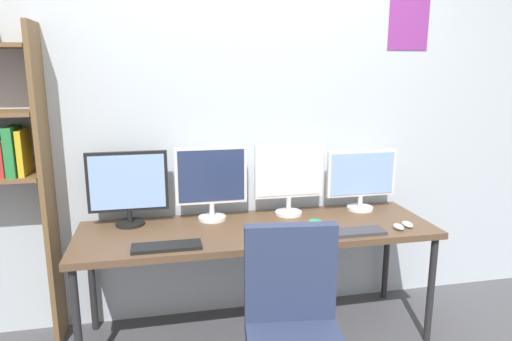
{
  "coord_description": "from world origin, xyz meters",
  "views": [
    {
      "loc": [
        -0.57,
        -2.04,
        1.71
      ],
      "look_at": [
        0.0,
        0.65,
        1.09
      ],
      "focal_mm": 32.26,
      "sensor_mm": 36.0,
      "label": 1
    }
  ],
  "objects": [
    {
      "name": "monitor_far_left",
      "position": [
        -0.78,
        0.81,
        0.99
      ],
      "size": [
        0.49,
        0.18,
        0.47
      ],
      "color": "black",
      "rests_on": "desk"
    },
    {
      "name": "mouse_left_side",
      "position": [
        0.84,
        0.38,
        0.76
      ],
      "size": [
        0.06,
        0.1,
        0.03
      ],
      "primitive_type": "ellipsoid",
      "color": "silver",
      "rests_on": "desk"
    },
    {
      "name": "monitor_far_right",
      "position": [
        0.78,
        0.81,
        0.97
      ],
      "size": [
        0.49,
        0.18,
        0.42
      ],
      "color": "silver",
      "rests_on": "desk"
    },
    {
      "name": "coffee_mug",
      "position": [
        0.3,
        0.39,
        0.79
      ],
      "size": [
        0.11,
        0.08,
        0.09
      ],
      "color": "#1E8C4C",
      "rests_on": "desk"
    },
    {
      "name": "desk",
      "position": [
        0.0,
        0.6,
        0.69
      ],
      "size": [
        2.19,
        0.68,
        0.74
      ],
      "color": "brown",
      "rests_on": "ground_plane"
    },
    {
      "name": "wall_back",
      "position": [
        0.0,
        1.02,
        1.3
      ],
      "size": [
        4.59,
        0.11,
        2.6
      ],
      "color": "silver",
      "rests_on": "ground_plane"
    },
    {
      "name": "monitor_center_right",
      "position": [
        0.26,
        0.81,
        1.01
      ],
      "size": [
        0.46,
        0.18,
        0.48
      ],
      "color": "silver",
      "rests_on": "desk"
    },
    {
      "name": "keyboard_right",
      "position": [
        0.56,
        0.37,
        0.75
      ],
      "size": [
        0.33,
        0.13,
        0.02
      ],
      "primitive_type": "cube",
      "color": "#38383D",
      "rests_on": "desk"
    },
    {
      "name": "monitor_center_left",
      "position": [
        -0.26,
        0.81,
        1.0
      ],
      "size": [
        0.46,
        0.18,
        0.48
      ],
      "color": "silver",
      "rests_on": "desk"
    },
    {
      "name": "mouse_right_side",
      "position": [
        0.91,
        0.41,
        0.76
      ],
      "size": [
        0.06,
        0.1,
        0.03
      ],
      "primitive_type": "ellipsoid",
      "color": "silver",
      "rests_on": "desk"
    },
    {
      "name": "keyboard_left",
      "position": [
        -0.56,
        0.37,
        0.75
      ],
      "size": [
        0.38,
        0.13,
        0.02
      ],
      "primitive_type": "cube",
      "color": "black",
      "rests_on": "desk"
    }
  ]
}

